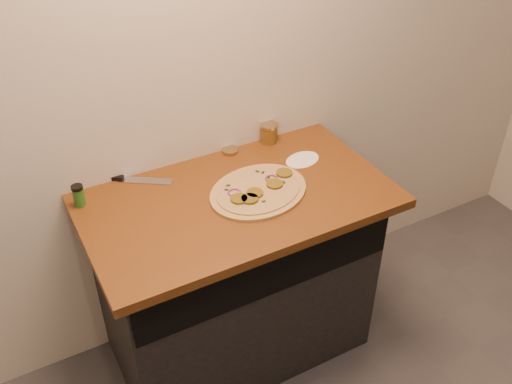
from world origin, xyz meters
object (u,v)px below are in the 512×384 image
chefs_knife (126,179)px  salsa_jar (269,133)px  spice_shaker (79,196)px  pizza (258,191)px

chefs_knife → salsa_jar: 0.66m
chefs_knife → spice_shaker: (-0.20, -0.08, 0.04)m
pizza → chefs_knife: pizza is taller
chefs_knife → salsa_jar: size_ratio=3.27×
pizza → salsa_jar: (0.23, 0.32, 0.03)m
salsa_jar → spice_shaker: (-0.86, -0.07, 0.00)m
salsa_jar → spice_shaker: spice_shaker is taller
pizza → spice_shaker: spice_shaker is taller
pizza → spice_shaker: bearing=158.4°
chefs_knife → salsa_jar: bearing=-0.7°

